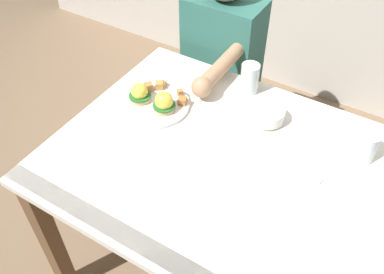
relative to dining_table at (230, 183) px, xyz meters
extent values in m
plane|color=#7F664C|center=(0.00, 0.00, -0.63)|extent=(6.00, 6.00, 0.00)
cube|color=white|center=(0.00, 0.00, 0.09)|extent=(1.20, 0.90, 0.03)
cube|color=#B23838|center=(0.00, -0.40, 0.10)|extent=(1.20, 0.06, 0.00)
cube|color=#B23838|center=(0.00, 0.40, 0.10)|extent=(1.20, 0.06, 0.00)
cube|color=brown|center=(-0.55, -0.40, -0.28)|extent=(0.06, 0.06, 0.71)
cube|color=brown|center=(-0.55, 0.40, -0.28)|extent=(0.06, 0.06, 0.71)
cylinder|color=white|center=(-0.38, 0.10, 0.11)|extent=(0.27, 0.27, 0.01)
cylinder|color=tan|center=(-0.44, 0.09, 0.13)|extent=(0.08, 0.08, 0.02)
cylinder|color=#286B2D|center=(-0.44, 0.09, 0.14)|extent=(0.08, 0.08, 0.01)
sphere|color=yellow|center=(-0.44, 0.09, 0.16)|extent=(0.06, 0.06, 0.06)
cylinder|color=tan|center=(-0.33, 0.09, 0.13)|extent=(0.08, 0.08, 0.02)
cylinder|color=#286B2D|center=(-0.33, 0.09, 0.14)|extent=(0.08, 0.08, 0.01)
sphere|color=yellow|center=(-0.33, 0.09, 0.16)|extent=(0.07, 0.07, 0.07)
cube|color=#B77A42|center=(-0.33, 0.19, 0.13)|extent=(0.03, 0.03, 0.02)
cube|color=#B77A42|center=(-0.45, 0.16, 0.14)|extent=(0.04, 0.04, 0.03)
cube|color=tan|center=(-0.41, 0.20, 0.13)|extent=(0.03, 0.03, 0.03)
cube|color=#AD7038|center=(-0.29, 0.16, 0.13)|extent=(0.04, 0.04, 0.03)
cube|color=tan|center=(-0.42, 0.19, 0.14)|extent=(0.04, 0.04, 0.03)
cylinder|color=white|center=(0.01, 0.25, 0.11)|extent=(0.10, 0.10, 0.01)
cylinder|color=white|center=(0.01, 0.25, 0.14)|extent=(0.12, 0.12, 0.04)
cube|color=#F4DB66|center=(-0.01, 0.26, 0.14)|extent=(0.03, 0.03, 0.03)
cube|color=#B7E093|center=(0.03, 0.23, 0.14)|extent=(0.03, 0.03, 0.03)
cube|color=#F4DB66|center=(0.02, 0.27, 0.15)|extent=(0.03, 0.03, 0.02)
cube|color=#B7E093|center=(0.03, 0.25, 0.14)|extent=(0.03, 0.03, 0.03)
cube|color=#EA6B70|center=(0.01, 0.23, 0.15)|extent=(0.03, 0.03, 0.02)
cube|color=#EA6B70|center=(0.03, 0.23, 0.14)|extent=(0.03, 0.03, 0.02)
cube|color=#EA6B70|center=(0.01, 0.26, 0.15)|extent=(0.04, 0.04, 0.03)
cube|color=silver|center=(0.18, 0.08, 0.11)|extent=(0.12, 0.02, 0.00)
cube|color=silver|center=(0.26, 0.07, 0.11)|extent=(0.04, 0.03, 0.00)
cylinder|color=silver|center=(-0.12, 0.37, 0.17)|extent=(0.07, 0.07, 0.12)
cylinder|color=silver|center=(-0.12, 0.37, 0.14)|extent=(0.06, 0.06, 0.06)
cylinder|color=silver|center=(0.36, 0.24, 0.16)|extent=(0.08, 0.08, 0.11)
cylinder|color=silver|center=(0.36, 0.24, 0.15)|extent=(0.07, 0.07, 0.08)
cylinder|color=#33333D|center=(-0.46, 0.53, -0.41)|extent=(0.11, 0.11, 0.45)
cylinder|color=#33333D|center=(-0.28, 0.53, -0.41)|extent=(0.11, 0.11, 0.45)
cube|color=#2D665B|center=(-0.37, 0.63, 0.07)|extent=(0.34, 0.20, 0.50)
cylinder|color=tan|center=(-0.25, 0.38, 0.17)|extent=(0.06, 0.30, 0.06)
sphere|color=tan|center=(-0.25, 0.23, 0.17)|extent=(0.08, 0.08, 0.08)
camera|label=1|loc=(0.36, -0.85, 1.13)|focal=38.74mm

